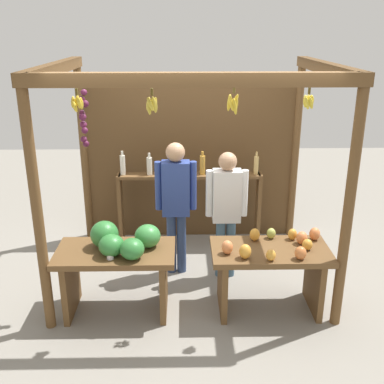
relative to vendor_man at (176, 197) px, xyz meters
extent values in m
plane|color=gray|center=(0.18, -0.02, -0.97)|extent=(12.00, 12.00, 0.00)
cylinder|color=brown|center=(-1.25, -1.07, 0.27)|extent=(0.10, 0.10, 2.48)
cylinder|color=brown|center=(1.62, -1.07, 0.27)|extent=(0.10, 0.10, 2.48)
cylinder|color=brown|center=(-1.25, 1.04, 0.27)|extent=(0.10, 0.10, 2.48)
cylinder|color=brown|center=(1.62, 1.04, 0.27)|extent=(0.10, 0.10, 2.48)
cube|color=brown|center=(0.18, -1.07, 1.45)|extent=(2.97, 0.12, 0.12)
cube|color=brown|center=(-1.25, -0.02, 1.45)|extent=(0.12, 2.22, 0.12)
cube|color=brown|center=(1.62, -0.02, 1.45)|extent=(0.12, 2.22, 0.12)
cube|color=#52381E|center=(0.18, 1.06, 0.14)|extent=(2.87, 0.04, 2.23)
cylinder|color=brown|center=(1.19, -0.97, 1.34)|extent=(0.02, 0.02, 0.06)
ellipsoid|color=yellow|center=(1.22, -0.96, 1.24)|extent=(0.04, 0.05, 0.12)
ellipsoid|color=yellow|center=(1.21, -0.93, 1.25)|extent=(0.06, 0.05, 0.12)
ellipsoid|color=yellow|center=(1.18, -0.94, 1.25)|extent=(0.07, 0.05, 0.12)
ellipsoid|color=yellow|center=(1.16, -0.96, 1.25)|extent=(0.04, 0.07, 0.12)
ellipsoid|color=yellow|center=(1.17, -1.00, 1.24)|extent=(0.06, 0.05, 0.12)
ellipsoid|color=yellow|center=(1.20, -0.99, 1.24)|extent=(0.07, 0.05, 0.12)
cylinder|color=brown|center=(-0.18, -1.00, 1.34)|extent=(0.02, 0.02, 0.06)
ellipsoid|color=gold|center=(-0.15, -1.00, 1.22)|extent=(0.04, 0.06, 0.13)
ellipsoid|color=gold|center=(-0.15, -0.98, 1.23)|extent=(0.05, 0.05, 0.13)
ellipsoid|color=gold|center=(-0.18, -0.98, 1.23)|extent=(0.06, 0.04, 0.13)
ellipsoid|color=gold|center=(-0.21, -0.99, 1.23)|extent=(0.05, 0.07, 0.13)
ellipsoid|color=gold|center=(-0.20, -1.02, 1.21)|extent=(0.05, 0.06, 0.13)
ellipsoid|color=gold|center=(-0.19, -1.04, 1.24)|extent=(0.08, 0.05, 0.13)
ellipsoid|color=gold|center=(-0.16, -1.02, 1.24)|extent=(0.05, 0.05, 0.13)
cylinder|color=brown|center=(0.54, -0.88, 1.34)|extent=(0.02, 0.02, 0.06)
ellipsoid|color=gold|center=(0.56, -0.88, 1.20)|extent=(0.04, 0.09, 0.15)
ellipsoid|color=gold|center=(0.56, -0.84, 1.23)|extent=(0.08, 0.06, 0.16)
ellipsoid|color=gold|center=(0.50, -0.85, 1.22)|extent=(0.06, 0.06, 0.16)
ellipsoid|color=gold|center=(0.52, -0.90, 1.23)|extent=(0.07, 0.08, 0.16)
ellipsoid|color=gold|center=(0.55, -0.90, 1.19)|extent=(0.06, 0.05, 0.16)
cylinder|color=brown|center=(-0.82, -0.98, 1.34)|extent=(0.02, 0.02, 0.06)
ellipsoid|color=gold|center=(-0.79, -0.98, 1.24)|extent=(0.04, 0.05, 0.11)
ellipsoid|color=gold|center=(-0.81, -0.95, 1.24)|extent=(0.06, 0.05, 0.11)
ellipsoid|color=gold|center=(-0.83, -0.95, 1.25)|extent=(0.06, 0.05, 0.11)
ellipsoid|color=gold|center=(-0.86, -0.98, 1.25)|extent=(0.04, 0.06, 0.11)
ellipsoid|color=gold|center=(-0.84, -1.01, 1.22)|extent=(0.07, 0.06, 0.11)
ellipsoid|color=gold|center=(-0.80, -1.02, 1.25)|extent=(0.06, 0.05, 0.11)
cylinder|color=#4C422D|center=(-0.84, -0.65, 1.09)|extent=(0.01, 0.01, 0.55)
sphere|color=#511938|center=(-0.83, -0.64, 1.29)|extent=(0.06, 0.06, 0.06)
sphere|color=#47142D|center=(-0.86, -0.64, 1.22)|extent=(0.07, 0.07, 0.07)
sphere|color=#47142D|center=(-0.82, -0.67, 1.19)|extent=(0.07, 0.07, 0.07)
sphere|color=#47142D|center=(-0.86, -0.64, 1.09)|extent=(0.06, 0.06, 0.06)
sphere|color=#511938|center=(-0.86, -0.67, 1.06)|extent=(0.07, 0.07, 0.07)
sphere|color=#601E42|center=(-0.86, -0.64, 0.98)|extent=(0.07, 0.07, 0.07)
sphere|color=#511938|center=(-0.85, -0.67, 0.93)|extent=(0.06, 0.06, 0.06)
sphere|color=#47142D|center=(-0.84, -0.68, 0.81)|extent=(0.06, 0.06, 0.06)
sphere|color=#511938|center=(-0.86, -0.67, 0.85)|extent=(0.06, 0.06, 0.06)
cube|color=brown|center=(-0.61, -0.81, -0.30)|extent=(1.21, 0.64, 0.06)
cube|color=brown|center=(-1.09, -0.81, -0.65)|extent=(0.06, 0.58, 0.64)
cube|color=brown|center=(-0.12, -0.81, -0.65)|extent=(0.06, 0.58, 0.64)
ellipsoid|color=#38843D|center=(-0.28, -0.73, -0.15)|extent=(0.33, 0.33, 0.24)
ellipsoid|color=#2D7533|center=(-0.72, -0.73, -0.13)|extent=(0.40, 0.40, 0.28)
ellipsoid|color=#2D7533|center=(-0.62, -0.92, -0.16)|extent=(0.26, 0.26, 0.22)
ellipsoid|color=#2D7533|center=(-0.41, -0.99, -0.16)|extent=(0.34, 0.34, 0.21)
cylinder|color=white|center=(-0.63, -0.99, -0.22)|extent=(0.07, 0.07, 0.09)
cube|color=brown|center=(0.97, -0.81, -0.30)|extent=(1.21, 0.64, 0.06)
cube|color=brown|center=(0.49, -0.81, -0.65)|extent=(0.06, 0.58, 0.64)
cube|color=brown|center=(1.45, -0.81, -0.65)|extent=(0.06, 0.58, 0.64)
ellipsoid|color=gold|center=(1.24, -0.60, -0.21)|extent=(0.10, 0.10, 0.12)
ellipsoid|color=#E07F47|center=(0.52, -0.91, -0.20)|extent=(0.16, 0.16, 0.14)
ellipsoid|color=#A8B24C|center=(1.02, -0.56, -0.21)|extent=(0.13, 0.13, 0.12)
ellipsoid|color=#CC7038|center=(1.22, -1.03, -0.20)|extent=(0.14, 0.14, 0.13)
ellipsoid|color=#E07F47|center=(1.31, -0.70, -0.20)|extent=(0.14, 0.14, 0.14)
ellipsoid|color=gold|center=(0.93, -1.05, -0.21)|extent=(0.10, 0.10, 0.11)
ellipsoid|color=#E07F47|center=(1.47, -0.61, -0.20)|extent=(0.16, 0.16, 0.14)
ellipsoid|color=gold|center=(0.84, -0.61, -0.20)|extent=(0.15, 0.15, 0.14)
ellipsoid|color=gold|center=(1.34, -0.84, -0.21)|extent=(0.14, 0.14, 0.12)
ellipsoid|color=gold|center=(0.68, -1.01, -0.19)|extent=(0.17, 0.17, 0.15)
cube|color=brown|center=(-0.76, 0.78, -0.47)|extent=(0.05, 0.20, 1.00)
cube|color=brown|center=(1.10, 0.78, -0.47)|extent=(0.05, 0.20, 1.00)
cube|color=brown|center=(0.17, 0.78, 0.01)|extent=(1.87, 0.22, 0.04)
cylinder|color=silver|center=(-0.70, 0.78, 0.16)|extent=(0.07, 0.07, 0.26)
cylinder|color=silver|center=(-0.70, 0.78, 0.32)|extent=(0.03, 0.03, 0.06)
cylinder|color=silver|center=(-0.35, 0.78, 0.14)|extent=(0.07, 0.07, 0.23)
cylinder|color=silver|center=(-0.35, 0.78, 0.29)|extent=(0.03, 0.03, 0.06)
cylinder|color=gold|center=(-0.01, 0.78, 0.18)|extent=(0.08, 0.08, 0.30)
cylinder|color=gold|center=(-0.01, 0.78, 0.36)|extent=(0.03, 0.03, 0.06)
cylinder|color=gold|center=(0.34, 0.78, 0.15)|extent=(0.07, 0.07, 0.25)
cylinder|color=gold|center=(0.34, 0.78, 0.31)|extent=(0.03, 0.03, 0.06)
cylinder|color=#D8B266|center=(0.70, 0.78, 0.14)|extent=(0.06, 0.06, 0.22)
cylinder|color=#D8B266|center=(0.70, 0.78, 0.28)|extent=(0.03, 0.03, 0.06)
cylinder|color=#D8B266|center=(1.05, 0.78, 0.15)|extent=(0.06, 0.06, 0.24)
cylinder|color=#D8B266|center=(1.05, 0.78, 0.30)|extent=(0.03, 0.03, 0.06)
cylinder|color=navy|center=(-0.06, 0.00, -0.59)|extent=(0.11, 0.11, 0.76)
cylinder|color=navy|center=(0.06, 0.00, -0.59)|extent=(0.11, 0.11, 0.76)
cube|color=#2D428C|center=(0.00, 0.00, 0.11)|extent=(0.32, 0.19, 0.64)
cylinder|color=#2D428C|center=(-0.20, 0.00, 0.14)|extent=(0.08, 0.08, 0.58)
cylinder|color=#2D428C|center=(0.20, 0.00, 0.14)|extent=(0.08, 0.08, 0.58)
sphere|color=tan|center=(0.00, 0.00, 0.54)|extent=(0.22, 0.22, 0.22)
cylinder|color=#405E75|center=(0.52, -0.11, -0.61)|extent=(0.11, 0.11, 0.72)
cylinder|color=#405E75|center=(0.64, -0.11, -0.61)|extent=(0.11, 0.11, 0.72)
cube|color=white|center=(0.58, -0.11, 0.05)|extent=(0.32, 0.19, 0.61)
cylinder|color=white|center=(0.38, -0.11, 0.08)|extent=(0.08, 0.08, 0.55)
cylinder|color=white|center=(0.78, -0.11, 0.08)|extent=(0.08, 0.08, 0.55)
sphere|color=tan|center=(0.58, -0.11, 0.46)|extent=(0.21, 0.21, 0.21)
camera|label=1|loc=(0.09, -4.98, 1.86)|focal=42.89mm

